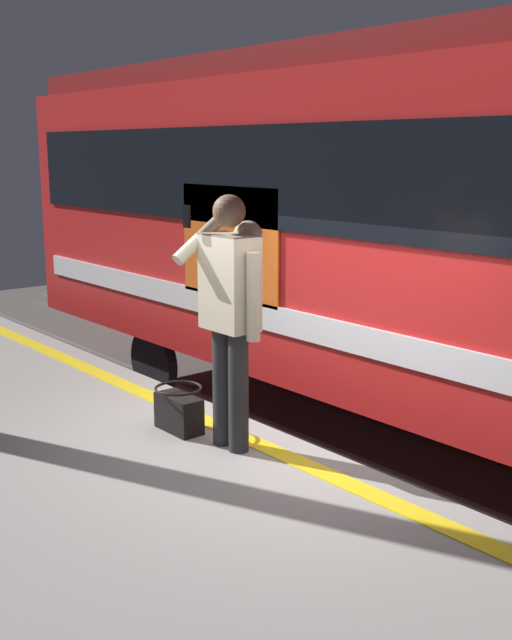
{
  "coord_description": "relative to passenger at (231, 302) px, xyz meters",
  "views": [
    {
      "loc": [
        -3.95,
        3.65,
        3.06
      ],
      "look_at": [
        0.07,
        0.3,
        1.91
      ],
      "focal_mm": 43.83,
      "sensor_mm": 36.0,
      "label": 1
    }
  ],
  "objects": [
    {
      "name": "track_rail_near",
      "position": [
        -0.13,
        -2.07,
        -1.97
      ],
      "size": [
        22.01,
        0.08,
        0.16
      ],
      "primitive_type": "cube",
      "color": "slate",
      "rests_on": "ground"
    },
    {
      "name": "handbag",
      "position": [
        0.5,
        0.1,
        -0.88
      ],
      "size": [
        0.39,
        0.35,
        0.34
      ],
      "color": "black",
      "rests_on": "platform"
    },
    {
      "name": "safety_line",
      "position": [
        -0.13,
        -0.17,
        -1.03
      ],
      "size": [
        16.59,
        0.16,
        0.01
      ],
      "primitive_type": "cube",
      "color": "yellow",
      "rests_on": "platform"
    },
    {
      "name": "ground_plane",
      "position": [
        -0.13,
        -0.47,
        -2.05
      ],
      "size": [
        25.39,
        25.39,
        0.0
      ],
      "primitive_type": "plane",
      "color": "#4C4742"
    },
    {
      "name": "passenger",
      "position": [
        0.0,
        0.0,
        0.0
      ],
      "size": [
        0.57,
        0.55,
        1.76
      ],
      "color": "#262628",
      "rests_on": "platform"
    }
  ]
}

